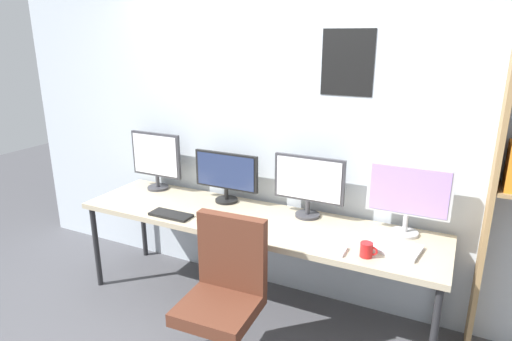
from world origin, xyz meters
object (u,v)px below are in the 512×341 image
Objects in this scene: laptop_closed at (393,247)px; desk at (253,224)px; monitor_far_left at (156,158)px; coffee_mug at (367,250)px; keyboard_left at (171,215)px; office_chair at (223,313)px; monitor_center_left at (226,174)px; monitor_far_right at (409,195)px; monitor_center_right at (309,183)px; keyboard_right at (316,246)px; computer_mouse at (234,221)px.

desk is at bearing -174.20° from laptop_closed.
monitor_far_left reaches higher than coffee_mug.
keyboard_left is at bearing -164.84° from laptop_closed.
office_chair reaches higher than coffee_mug.
monitor_far_left is at bearing 180.00° from monitor_center_left.
coffee_mug is (-0.13, -0.17, 0.03)m from laptop_closed.
coffee_mug is at bearing -12.65° from monitor_far_left.
monitor_far_right is 1.67× the size of laptop_closed.
office_chair is at bearing -32.18° from keyboard_left.
keyboard_left is 1.43m from coffee_mug.
monitor_far_left is 0.70m from keyboard_left.
keyboard_left is (-0.90, -0.44, -0.25)m from monitor_center_right.
keyboard_right is 1.15× the size of laptop_closed.
monitor_far_left is 1.53× the size of keyboard_left.
coffee_mug reaches higher than keyboard_right.
monitor_center_left is at bearing 63.79° from keyboard_left.
monitor_far_left is 1.96m from coffee_mug.
keyboard_right is at bearing -26.11° from monitor_center_left.
monitor_center_left is 1.38m from laptop_closed.
keyboard_left is at bearing -43.46° from monitor_far_left.
monitor_far_left reaches higher than office_chair.
office_chair is at bearing -103.50° from monitor_center_right.
coffee_mug is at bearing -110.40° from monitor_far_right.
coffee_mug is (-0.16, -0.43, -0.24)m from monitor_far_right.
monitor_far_left is 1.54× the size of laptop_closed.
computer_mouse is 0.91× the size of coffee_mug.
monitor_center_right reaches higher than monitor_center_left.
office_chair reaches higher than desk.
coffee_mug is at bearing 31.53° from office_chair.
coffee_mug reaches higher than computer_mouse.
laptop_closed is (0.65, -0.26, -0.25)m from monitor_center_right.
monitor_far_left is 1.67m from keyboard_right.
coffee_mug is at bearing -118.85° from laptop_closed.
monitor_far_right is at bearing 91.64° from laptop_closed.
monitor_far_right reaches higher than computer_mouse.
keyboard_left and keyboard_right have the same top height.
monitor_far_left is at bearing 167.35° from coffee_mug.
computer_mouse is (0.47, 0.10, 0.01)m from keyboard_left.
monitor_center_left is 0.69m from monitor_center_right.
monitor_center_left is at bearing 148.19° from desk.
computer_mouse is (-0.09, -0.13, 0.06)m from desk.
laptop_closed reaches higher than desk.
desk is 0.49m from monitor_center_left.
laptop_closed is at bearing 35.67° from office_chair.
monitor_far_left is at bearing 168.32° from desk.
coffee_mug is at bearing -38.94° from monitor_center_right.
desk is 2.72× the size of office_chair.
monitor_far_left is 4.65× the size of coffee_mug.
monitor_far_right is 1.65× the size of keyboard_left.
computer_mouse reaches higher than desk.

